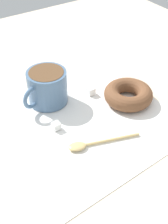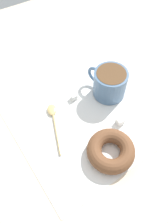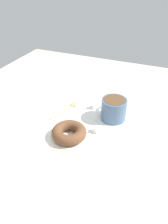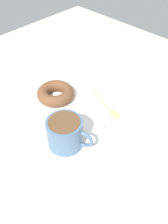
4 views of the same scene
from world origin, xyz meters
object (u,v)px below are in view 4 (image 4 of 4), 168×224
Objects in this scene: donut at (56,93)px; sugar_cube_extra at (51,116)px; sugar_cube at (100,128)px; spoon at (111,110)px; coffee_cup at (65,133)px.

sugar_cube_extra is at bearing -50.70° from donut.
donut is at bearing 177.54° from sugar_cube.
sugar_cube is at bearing -2.46° from donut.
sugar_cube is 0.91× the size of sugar_cube_extra.
sugar_cube_extra is at bearing -154.75° from sugar_cube.
spoon is (16.04, 7.02, -1.36)cm from donut.
spoon is (0.50, 17.16, -3.66)cm from coffee_cup.
sugar_cube_extra reaches higher than spoon.
coffee_cup is at bearing -17.99° from sugar_cube_extra.
sugar_cube_extra is (5.68, -6.94, -0.89)cm from donut.
spoon is at bearing 53.43° from sugar_cube_extra.
sugar_cube is at bearing -71.26° from spoon.
coffee_cup is 0.83× the size of spoon.
coffee_cup is at bearing -108.64° from sugar_cube.
sugar_cube reaches higher than spoon.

